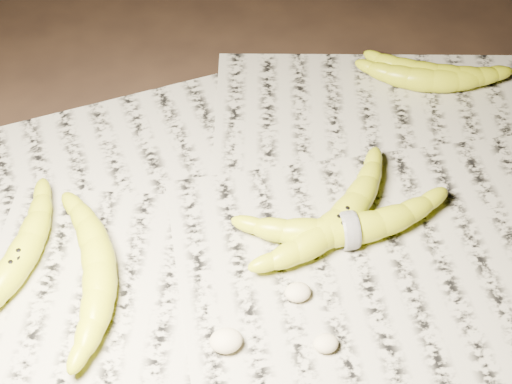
{
  "coord_description": "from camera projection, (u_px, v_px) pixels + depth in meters",
  "views": [
    {
      "loc": [
        -0.1,
        -0.55,
        0.74
      ],
      "look_at": [
        -0.01,
        0.02,
        0.05
      ],
      "focal_mm": 50.0,
      "sensor_mm": 36.0,
      "label": 1
    }
  ],
  "objects": [
    {
      "name": "banana_left_b",
      "position": [
        99.0,
        269.0,
        0.84
      ],
      "size": [
        0.07,
        0.22,
        0.04
      ],
      "primitive_type": null,
      "rotation": [
        0.0,
        0.0,
        1.6
      ],
      "color": "#C7D91B",
      "rests_on": "newspaper_patch"
    },
    {
      "name": "flesh_chunk_c",
      "position": [
        298.0,
        290.0,
        0.84
      ],
      "size": [
        0.03,
        0.03,
        0.02
      ],
      "primitive_type": "ellipsoid",
      "color": "beige",
      "rests_on": "newspaper_patch"
    },
    {
      "name": "banana_upper_a",
      "position": [
        432.0,
        78.0,
        1.07
      ],
      "size": [
        0.2,
        0.1,
        0.04
      ],
      "primitive_type": null,
      "rotation": [
        0.0,
        0.0,
        -0.23
      ],
      "color": "#C7D91B",
      "rests_on": "newspaper_patch"
    },
    {
      "name": "measuring_tape",
      "position": [
        348.0,
        228.0,
        0.88
      ],
      "size": [
        0.0,
        0.05,
        0.05
      ],
      "primitive_type": "torus",
      "rotation": [
        0.0,
        1.57,
        0.02
      ],
      "color": "white",
      "rests_on": "newspaper_patch"
    },
    {
      "name": "banana_left_a",
      "position": [
        16.0,
        262.0,
        0.85
      ],
      "size": [
        0.16,
        0.22,
        0.04
      ],
      "primitive_type": null,
      "rotation": [
        0.0,
        0.0,
        1.08
      ],
      "color": "#C7D91B",
      "rests_on": "newspaper_patch"
    },
    {
      "name": "flesh_chunk_a",
      "position": [
        226.0,
        339.0,
        0.8
      ],
      "size": [
        0.04,
        0.03,
        0.02
      ],
      "primitive_type": "ellipsoid",
      "color": "beige",
      "rests_on": "newspaper_patch"
    },
    {
      "name": "banana_upper_b",
      "position": [
        436.0,
        74.0,
        1.07
      ],
      "size": [
        0.2,
        0.12,
        0.04
      ],
      "primitive_type": null,
      "rotation": [
        0.0,
        0.0,
        -0.35
      ],
      "color": "#C7D91B",
      "rests_on": "newspaper_patch"
    },
    {
      "name": "newspaper_patch",
      "position": [
        286.0,
        233.0,
        0.91
      ],
      "size": [
        0.9,
        0.7,
        0.01
      ],
      "primitive_type": "cube",
      "color": "#A7A38F",
      "rests_on": "ground"
    },
    {
      "name": "flesh_chunk_b",
      "position": [
        326.0,
        342.0,
        0.8
      ],
      "size": [
        0.03,
        0.02,
        0.02
      ],
      "primitive_type": "ellipsoid",
      "color": "beige",
      "rests_on": "newspaper_patch"
    },
    {
      "name": "banana_center",
      "position": [
        341.0,
        219.0,
        0.89
      ],
      "size": [
        0.21,
        0.19,
        0.04
      ],
      "primitive_type": null,
      "rotation": [
        0.0,
        0.0,
        0.69
      ],
      "color": "#C7D91B",
      "rests_on": "newspaper_patch"
    },
    {
      "name": "banana_taped",
      "position": [
        348.0,
        228.0,
        0.88
      ],
      "size": [
        0.24,
        0.07,
        0.04
      ],
      "primitive_type": null,
      "rotation": [
        0.0,
        0.0,
        0.02
      ],
      "color": "#C7D91B",
      "rests_on": "newspaper_patch"
    },
    {
      "name": "ground",
      "position": [
        267.0,
        225.0,
        0.92
      ],
      "size": [
        3.0,
        3.0,
        0.0
      ],
      "primitive_type": "plane",
      "color": "black",
      "rests_on": "ground"
    }
  ]
}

